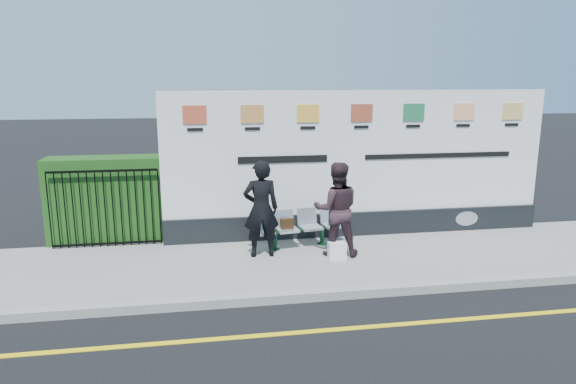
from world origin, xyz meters
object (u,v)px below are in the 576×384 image
Objects in this scene: woman_right at (336,209)px; billboard at (359,174)px; woman_left at (261,209)px; bench at (299,237)px.

billboard is at bearing -114.82° from woman_right.
woman_left is at bearing -154.29° from billboard.
billboard is 4.31× the size of bench.
billboard is at bearing 16.08° from bench.
woman_left reaches higher than woman_right.
bench is at bearing -155.59° from woman_left.
woman_left is 1.02× the size of woman_right.
billboard reaches higher than woman_right.
woman_left is at bearing 1.19° from woman_right.
woman_left is at bearing -163.05° from bench.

